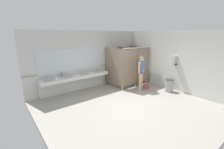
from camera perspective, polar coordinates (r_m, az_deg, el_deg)
ground_plane at (r=6.14m, az=6.21°, el=-11.58°), size 6.40×6.14×0.10m
wall_back at (r=7.86m, az=-8.03°, el=5.67°), size 6.40×0.12×2.86m
wall_side_right at (r=7.96m, az=22.07°, el=4.82°), size 0.12×6.14×2.86m
wall_back_tile_band at (r=7.88m, az=-7.70°, el=2.89°), size 6.40×0.01×0.06m
vanity_counter at (r=7.34m, az=-13.58°, el=-1.80°), size 3.27×0.59×0.94m
mirror_panel at (r=7.33m, az=-14.71°, el=5.35°), size 3.17×0.02×1.07m
bathroom_stalls at (r=8.18m, az=6.54°, el=3.52°), size 1.90×1.50×2.05m
paper_towel_dispenser_upper at (r=7.75m, az=22.81°, el=4.88°), size 0.34×0.13×0.47m
trash_bin at (r=7.76m, az=20.78°, el=-3.89°), size 0.39×0.39×0.61m
person_standing at (r=7.39m, az=11.04°, el=2.04°), size 0.56×0.50×1.68m
handbag at (r=7.79m, az=12.59°, el=-4.48°), size 0.27×0.14×0.39m
soap_dispenser at (r=7.13m, az=-18.45°, el=-0.17°), size 0.07×0.07×0.20m
paper_cup at (r=6.78m, az=-20.20°, el=-1.39°), size 0.07×0.07×0.10m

